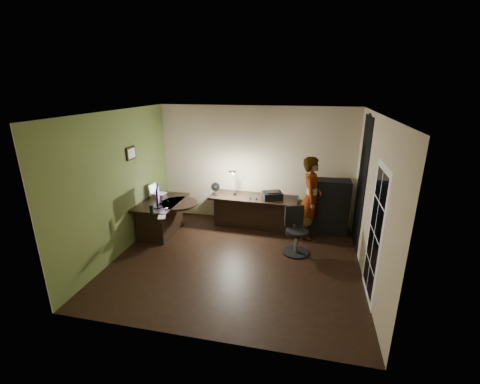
% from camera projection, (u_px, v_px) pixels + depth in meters
% --- Properties ---
extents(floor, '(4.50, 4.00, 0.01)m').
position_uv_depth(floor, '(236.00, 261.00, 6.01)').
color(floor, black).
rests_on(floor, ground).
extents(ceiling, '(4.50, 4.00, 0.01)m').
position_uv_depth(ceiling, '(235.00, 113.00, 5.15)').
color(ceiling, silver).
rests_on(ceiling, floor).
extents(wall_back, '(4.50, 0.01, 2.70)m').
position_uv_depth(wall_back, '(255.00, 165.00, 7.44)').
color(wall_back, tan).
rests_on(wall_back, floor).
extents(wall_front, '(4.50, 0.01, 2.70)m').
position_uv_depth(wall_front, '(196.00, 246.00, 3.73)').
color(wall_front, tan).
rests_on(wall_front, floor).
extents(wall_left, '(0.01, 4.00, 2.70)m').
position_uv_depth(wall_left, '(119.00, 184.00, 6.04)').
color(wall_left, tan).
rests_on(wall_left, floor).
extents(wall_right, '(0.01, 4.00, 2.70)m').
position_uv_depth(wall_right, '(373.00, 202.00, 5.12)').
color(wall_right, tan).
rests_on(wall_right, floor).
extents(green_wall_overlay, '(0.00, 4.00, 2.70)m').
position_uv_depth(green_wall_overlay, '(120.00, 184.00, 6.04)').
color(green_wall_overlay, '#4F5F2B').
rests_on(green_wall_overlay, floor).
extents(arched_doorway, '(0.01, 0.90, 2.60)m').
position_uv_depth(arched_doorway, '(361.00, 184.00, 6.21)').
color(arched_doorway, black).
rests_on(arched_doorway, floor).
extents(french_door, '(0.02, 0.92, 2.10)m').
position_uv_depth(french_door, '(375.00, 234.00, 4.71)').
color(french_door, white).
rests_on(french_door, floor).
extents(framed_picture, '(0.04, 0.30, 0.25)m').
position_uv_depth(framed_picture, '(131.00, 153.00, 6.29)').
color(framed_picture, black).
rests_on(framed_picture, wall_left).
extents(desk_left, '(0.81, 1.31, 0.75)m').
position_uv_depth(desk_left, '(163.00, 217.00, 7.00)').
color(desk_left, black).
rests_on(desk_left, floor).
extents(desk_right, '(1.99, 0.77, 0.74)m').
position_uv_depth(desk_right, '(253.00, 212.00, 7.32)').
color(desk_right, black).
rests_on(desk_right, floor).
extents(cabinet, '(0.82, 0.43, 1.21)m').
position_uv_depth(cabinet, '(329.00, 207.00, 6.98)').
color(cabinet, black).
rests_on(cabinet, floor).
extents(laptop_stand, '(0.26, 0.22, 0.11)m').
position_uv_depth(laptop_stand, '(159.00, 196.00, 7.05)').
color(laptop_stand, silver).
rests_on(laptop_stand, desk_left).
extents(laptop, '(0.32, 0.30, 0.20)m').
position_uv_depth(laptop, '(159.00, 189.00, 7.00)').
color(laptop, silver).
rests_on(laptop, laptop_stand).
extents(monitor, '(0.27, 0.46, 0.30)m').
position_uv_depth(monitor, '(157.00, 200.00, 6.50)').
color(monitor, black).
rests_on(monitor, desk_left).
extents(mouse, '(0.06, 0.09, 0.03)m').
position_uv_depth(mouse, '(166.00, 208.00, 6.44)').
color(mouse, silver).
rests_on(mouse, desk_left).
extents(phone, '(0.10, 0.14, 0.01)m').
position_uv_depth(phone, '(160.00, 203.00, 6.78)').
color(phone, black).
rests_on(phone, desk_left).
extents(pen, '(0.11, 0.12, 0.01)m').
position_uv_depth(pen, '(168.00, 201.00, 6.88)').
color(pen, black).
rests_on(pen, desk_left).
extents(speaker, '(0.08, 0.08, 0.18)m').
position_uv_depth(speaker, '(152.00, 210.00, 6.18)').
color(speaker, black).
rests_on(speaker, desk_left).
extents(notepad, '(0.20, 0.23, 0.01)m').
position_uv_depth(notepad, '(162.00, 217.00, 6.05)').
color(notepad, silver).
rests_on(notepad, desk_left).
extents(desk_fan, '(0.21, 0.14, 0.31)m').
position_uv_depth(desk_fan, '(216.00, 189.00, 7.28)').
color(desk_fan, black).
rests_on(desk_fan, desk_right).
extents(headphones, '(0.18, 0.09, 0.08)m').
position_uv_depth(headphones, '(253.00, 198.00, 7.04)').
color(headphones, navy).
rests_on(headphones, desk_right).
extents(printer, '(0.50, 0.45, 0.18)m').
position_uv_depth(printer, '(272.00, 195.00, 7.04)').
color(printer, black).
rests_on(printer, desk_right).
extents(desk_lamp, '(0.23, 0.34, 0.67)m').
position_uv_depth(desk_lamp, '(235.00, 181.00, 7.22)').
color(desk_lamp, black).
rests_on(desk_lamp, desk_right).
extents(office_chair, '(0.66, 0.66, 0.91)m').
position_uv_depth(office_chair, '(297.00, 232.00, 6.14)').
color(office_chair, black).
rests_on(office_chair, floor).
extents(person, '(0.47, 0.66, 1.76)m').
position_uv_depth(person, '(311.00, 198.00, 6.70)').
color(person, '#D8A88C').
rests_on(person, floor).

